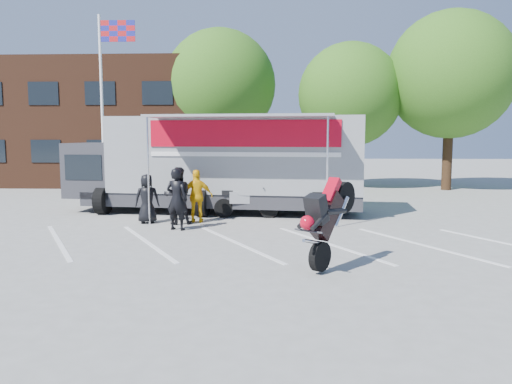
# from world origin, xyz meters

# --- Properties ---
(ground) EXTENTS (100.00, 100.00, 0.00)m
(ground) POSITION_xyz_m (0.00, 0.00, 0.00)
(ground) COLOR #969691
(ground) RESTS_ON ground
(parking_bay_lines) EXTENTS (18.09, 13.33, 0.01)m
(parking_bay_lines) POSITION_xyz_m (0.00, 1.00, 0.01)
(parking_bay_lines) COLOR white
(parking_bay_lines) RESTS_ON ground
(office_building) EXTENTS (18.00, 8.00, 7.00)m
(office_building) POSITION_xyz_m (-10.00, 18.00, 3.50)
(office_building) COLOR #4B2818
(office_building) RESTS_ON ground
(flagpole) EXTENTS (1.61, 0.12, 8.00)m
(flagpole) POSITION_xyz_m (-6.24, 10.00, 5.05)
(flagpole) COLOR white
(flagpole) RESTS_ON ground
(tree_left) EXTENTS (6.12, 6.12, 8.64)m
(tree_left) POSITION_xyz_m (-2.00, 16.00, 5.57)
(tree_left) COLOR #382314
(tree_left) RESTS_ON ground
(tree_mid) EXTENTS (5.44, 5.44, 7.68)m
(tree_mid) POSITION_xyz_m (5.00, 15.00, 4.94)
(tree_mid) COLOR #382314
(tree_mid) RESTS_ON ground
(tree_right) EXTENTS (6.46, 6.46, 9.12)m
(tree_right) POSITION_xyz_m (10.00, 14.50, 5.88)
(tree_right) COLOR #382314
(tree_right) RESTS_ON ground
(transporter_truck) EXTENTS (11.44, 6.37, 3.49)m
(transporter_truck) POSITION_xyz_m (-0.78, 6.28, 0.00)
(transporter_truck) COLOR gray
(transporter_truck) RESTS_ON ground
(parked_motorcycle) EXTENTS (2.27, 0.80, 1.18)m
(parked_motorcycle) POSITION_xyz_m (0.16, 5.12, 0.00)
(parked_motorcycle) COLOR #AFAFB4
(parked_motorcycle) RESTS_ON ground
(stunt_bike_rider) EXTENTS (1.73, 1.91, 2.08)m
(stunt_bike_rider) POSITION_xyz_m (2.55, -1.26, 0.00)
(stunt_bike_rider) COLOR black
(stunt_bike_rider) RESTS_ON ground
(spectator_leather_a) EXTENTS (0.87, 0.67, 1.59)m
(spectator_leather_a) POSITION_xyz_m (-2.96, 3.91, 0.80)
(spectator_leather_a) COLOR black
(spectator_leather_a) RESTS_ON ground
(spectator_leather_b) EXTENTS (0.78, 0.63, 1.86)m
(spectator_leather_b) POSITION_xyz_m (-1.76, 2.79, 0.93)
(spectator_leather_b) COLOR black
(spectator_leather_b) RESTS_ON ground
(spectator_leather_c) EXTENTS (1.02, 0.88, 1.82)m
(spectator_leather_c) POSITION_xyz_m (-1.94, 3.78, 0.91)
(spectator_leather_c) COLOR black
(spectator_leather_c) RESTS_ON ground
(spectator_hivis) EXTENTS (1.04, 0.51, 1.72)m
(spectator_hivis) POSITION_xyz_m (-1.37, 4.10, 0.86)
(spectator_hivis) COLOR yellow
(spectator_hivis) RESTS_ON ground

